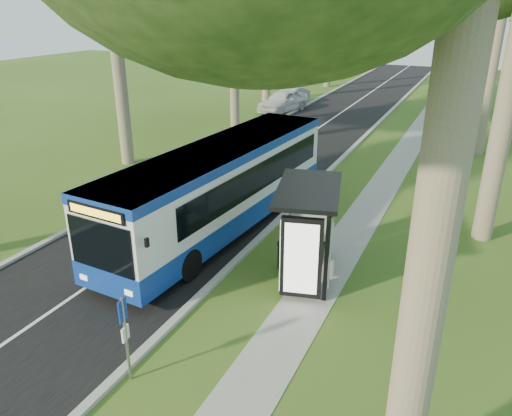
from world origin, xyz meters
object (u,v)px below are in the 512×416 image
(bus, at_px, (222,187))
(car_white, at_px, (283,101))
(bus_stop_sign, at_px, (125,329))
(litter_bin, at_px, (285,255))
(bus_shelter, at_px, (307,221))
(car_silver, at_px, (290,96))

(bus, height_order, car_white, bus)
(bus, xyz_separation_m, bus_stop_sign, (2.02, -8.34, -0.30))
(litter_bin, bearing_deg, bus_stop_sign, -101.50)
(bus_stop_sign, xyz_separation_m, bus_shelter, (2.24, 5.87, 0.72))
(bus_stop_sign, distance_m, car_silver, 34.34)
(bus_stop_sign, xyz_separation_m, litter_bin, (1.32, 6.47, -0.95))
(bus_shelter, distance_m, car_silver, 29.50)
(bus_stop_sign, xyz_separation_m, car_white, (-8.22, 30.02, -0.56))
(bus_shelter, relative_size, car_white, 0.77)
(bus_shelter, distance_m, litter_bin, 2.00)
(car_white, xyz_separation_m, car_silver, (-0.62, 3.15, -0.15))
(bus_stop_sign, bearing_deg, car_white, 96.59)
(bus_shelter, bearing_deg, bus, 135.95)
(bus, relative_size, bus_shelter, 3.28)
(car_silver, bearing_deg, litter_bin, -56.20)
(bus_stop_sign, bearing_deg, bus_shelter, 60.40)
(bus_shelter, bearing_deg, litter_bin, 132.97)
(litter_bin, height_order, car_white, car_white)
(litter_bin, relative_size, car_silver, 0.21)
(bus_stop_sign, height_order, bus_shelter, bus_shelter)
(bus_stop_sign, height_order, car_silver, bus_stop_sign)
(bus, distance_m, bus_stop_sign, 8.58)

